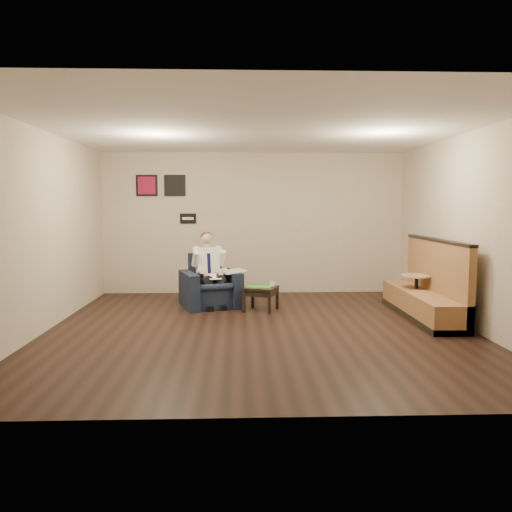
{
  "coord_description": "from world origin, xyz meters",
  "views": [
    {
      "loc": [
        -0.29,
        -6.98,
        1.75
      ],
      "look_at": [
        -0.01,
        1.2,
        0.93
      ],
      "focal_mm": 35.0,
      "sensor_mm": 36.0,
      "label": 1
    }
  ],
  "objects_px": {
    "smartphone": "(266,285)",
    "cafe_table": "(416,294)",
    "armchair": "(210,281)",
    "coffee_mug": "(272,284)",
    "banquette": "(423,279)",
    "side_table": "(261,299)",
    "seated_man": "(212,272)",
    "green_folder": "(259,287)"
  },
  "relations": [
    {
      "from": "side_table",
      "to": "seated_man",
      "type": "bearing_deg",
      "value": 161.67
    },
    {
      "from": "side_table",
      "to": "green_folder",
      "type": "distance_m",
      "value": 0.21
    },
    {
      "from": "side_table",
      "to": "green_folder",
      "type": "relative_size",
      "value": 1.22
    },
    {
      "from": "armchair",
      "to": "cafe_table",
      "type": "height_order",
      "value": "armchair"
    },
    {
      "from": "smartphone",
      "to": "cafe_table",
      "type": "distance_m",
      "value": 2.47
    },
    {
      "from": "green_folder",
      "to": "coffee_mug",
      "type": "height_order",
      "value": "coffee_mug"
    },
    {
      "from": "side_table",
      "to": "cafe_table",
      "type": "xyz_separation_m",
      "value": [
        2.53,
        -0.29,
        0.11
      ]
    },
    {
      "from": "cafe_table",
      "to": "coffee_mug",
      "type": "bearing_deg",
      "value": 171.97
    },
    {
      "from": "seated_man",
      "to": "banquette",
      "type": "relative_size",
      "value": 0.52
    },
    {
      "from": "seated_man",
      "to": "coffee_mug",
      "type": "xyz_separation_m",
      "value": [
        1.02,
        -0.23,
        -0.17
      ]
    },
    {
      "from": "side_table",
      "to": "smartphone",
      "type": "distance_m",
      "value": 0.26
    },
    {
      "from": "coffee_mug",
      "to": "armchair",
      "type": "bearing_deg",
      "value": 161.94
    },
    {
      "from": "smartphone",
      "to": "side_table",
      "type": "bearing_deg",
      "value": -97.35
    },
    {
      "from": "cafe_table",
      "to": "banquette",
      "type": "bearing_deg",
      "value": -91.92
    },
    {
      "from": "coffee_mug",
      "to": "banquette",
      "type": "xyz_separation_m",
      "value": [
        2.33,
        -0.63,
        0.16
      ]
    },
    {
      "from": "smartphone",
      "to": "coffee_mug",
      "type": "bearing_deg",
      "value": -7.1
    },
    {
      "from": "smartphone",
      "to": "cafe_table",
      "type": "relative_size",
      "value": 0.2
    },
    {
      "from": "side_table",
      "to": "smartphone",
      "type": "relative_size",
      "value": 3.93
    },
    {
      "from": "seated_man",
      "to": "armchair",
      "type": "bearing_deg",
      "value": 90.0
    },
    {
      "from": "green_folder",
      "to": "smartphone",
      "type": "distance_m",
      "value": 0.18
    },
    {
      "from": "seated_man",
      "to": "smartphone",
      "type": "bearing_deg",
      "value": -27.38
    },
    {
      "from": "smartphone",
      "to": "banquette",
      "type": "distance_m",
      "value": 2.53
    },
    {
      "from": "banquette",
      "to": "side_table",
      "type": "bearing_deg",
      "value": 166.92
    },
    {
      "from": "coffee_mug",
      "to": "smartphone",
      "type": "bearing_deg",
      "value": 142.02
    },
    {
      "from": "side_table",
      "to": "coffee_mug",
      "type": "relative_size",
      "value": 5.79
    },
    {
      "from": "seated_man",
      "to": "smartphone",
      "type": "distance_m",
      "value": 0.96
    },
    {
      "from": "green_folder",
      "to": "banquette",
      "type": "xyz_separation_m",
      "value": [
        2.55,
        -0.58,
        0.2
      ]
    },
    {
      "from": "banquette",
      "to": "cafe_table",
      "type": "height_order",
      "value": "banquette"
    },
    {
      "from": "seated_man",
      "to": "cafe_table",
      "type": "relative_size",
      "value": 1.95
    },
    {
      "from": "cafe_table",
      "to": "green_folder",
      "type": "bearing_deg",
      "value": 173.77
    },
    {
      "from": "armchair",
      "to": "banquette",
      "type": "relative_size",
      "value": 0.39
    },
    {
      "from": "cafe_table",
      "to": "armchair",
      "type": "bearing_deg",
      "value": 168.77
    },
    {
      "from": "coffee_mug",
      "to": "banquette",
      "type": "bearing_deg",
      "value": -15.1
    },
    {
      "from": "seated_man",
      "to": "cafe_table",
      "type": "height_order",
      "value": "seated_man"
    },
    {
      "from": "side_table",
      "to": "banquette",
      "type": "xyz_separation_m",
      "value": [
        2.52,
        -0.58,
        0.41
      ]
    },
    {
      "from": "side_table",
      "to": "armchair",
      "type": "bearing_deg",
      "value": 155.88
    },
    {
      "from": "smartphone",
      "to": "cafe_table",
      "type": "height_order",
      "value": "cafe_table"
    },
    {
      "from": "armchair",
      "to": "side_table",
      "type": "distance_m",
      "value": 0.98
    },
    {
      "from": "armchair",
      "to": "banquette",
      "type": "bearing_deg",
      "value": -33.81
    },
    {
      "from": "seated_man",
      "to": "side_table",
      "type": "distance_m",
      "value": 0.97
    },
    {
      "from": "green_folder",
      "to": "smartphone",
      "type": "bearing_deg",
      "value": 45.16
    },
    {
      "from": "coffee_mug",
      "to": "smartphone",
      "type": "xyz_separation_m",
      "value": [
        -0.1,
        0.08,
        -0.04
      ]
    }
  ]
}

